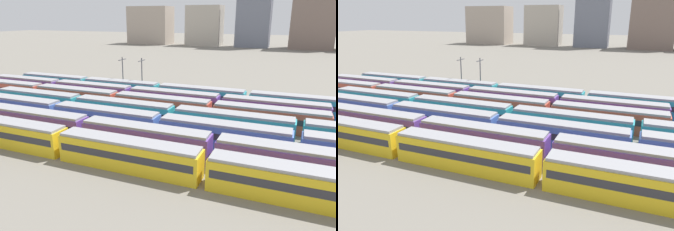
# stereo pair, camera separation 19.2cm
# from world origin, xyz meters

# --- Properties ---
(ground_plane) EXTENTS (600.00, 600.00, 0.00)m
(ground_plane) POSITION_xyz_m (0.00, 15.60, 0.00)
(ground_plane) COLOR slate
(train_track_0) EXTENTS (93.60, 3.06, 3.75)m
(train_track_0) POSITION_xyz_m (31.02, 0.00, 1.90)
(train_track_0) COLOR yellow
(train_track_0) RESTS_ON ground_plane
(train_track_1) EXTENTS (74.70, 3.06, 3.75)m
(train_track_1) POSITION_xyz_m (21.18, 5.20, 1.90)
(train_track_1) COLOR #6B429E
(train_track_1) RESTS_ON ground_plane
(train_track_2) EXTENTS (74.70, 3.06, 3.75)m
(train_track_2) POSITION_xyz_m (30.62, 10.40, 1.90)
(train_track_2) COLOR #4C70BC
(train_track_2) RESTS_ON ground_plane
(train_track_3) EXTENTS (93.60, 3.06, 3.75)m
(train_track_3) POSITION_xyz_m (40.28, 15.60, 1.90)
(train_track_3) COLOR teal
(train_track_3) RESTS_ON ground_plane
(train_track_4) EXTENTS (74.70, 3.06, 3.75)m
(train_track_4) POSITION_xyz_m (16.90, 20.80, 1.90)
(train_track_4) COLOR #BC4C38
(train_track_4) RESTS_ON ground_plane
(train_track_5) EXTENTS (112.50, 3.06, 3.75)m
(train_track_5) POSITION_xyz_m (36.06, 26.00, 1.90)
(train_track_5) COLOR #6B429E
(train_track_5) RESTS_ON ground_plane
(train_track_6) EXTENTS (74.70, 3.06, 3.75)m
(train_track_6) POSITION_xyz_m (21.22, 31.20, 1.90)
(train_track_6) COLOR teal
(train_track_6) RESTS_ON ground_plane
(catenary_pole_1) EXTENTS (0.24, 3.20, 8.58)m
(catenary_pole_1) POSITION_xyz_m (10.61, 34.18, 4.82)
(catenary_pole_1) COLOR #4C4C51
(catenary_pole_1) RESTS_ON ground_plane
(catenary_pole_3) EXTENTS (0.24, 3.20, 8.60)m
(catenary_pole_3) POSITION_xyz_m (15.61, 34.23, 4.82)
(catenary_pole_3) COLOR #4C4C51
(catenary_pole_3) RESTS_ON ground_plane
(distant_building_0) EXTENTS (27.79, 16.19, 24.08)m
(distant_building_0) POSITION_xyz_m (-46.11, 169.44, 12.04)
(distant_building_0) COLOR #A89989
(distant_building_0) RESTS_ON ground_plane
(distant_building_1) EXTENTS (21.55, 13.88, 24.30)m
(distant_building_1) POSITION_xyz_m (-8.71, 169.44, 12.15)
(distant_building_1) COLOR #B2A899
(distant_building_1) RESTS_ON ground_plane
(distant_building_2) EXTENTS (19.28, 12.77, 44.10)m
(distant_building_2) POSITION_xyz_m (21.22, 169.44, 22.05)
(distant_building_2) COLOR slate
(distant_building_2) RESTS_ON ground_plane
(distant_building_3) EXTENTS (23.08, 18.11, 31.11)m
(distant_building_3) POSITION_xyz_m (53.46, 169.44, 15.55)
(distant_building_3) COLOR #7A665B
(distant_building_3) RESTS_ON ground_plane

